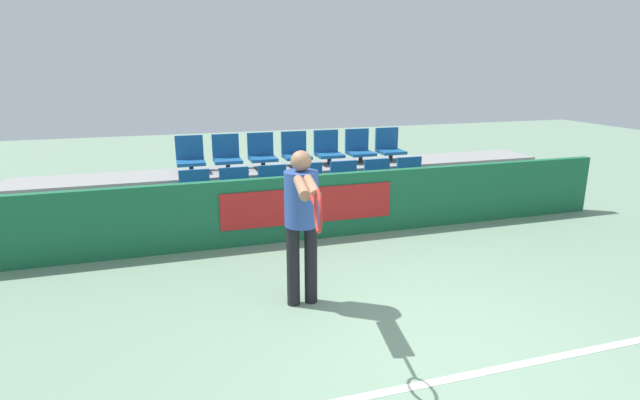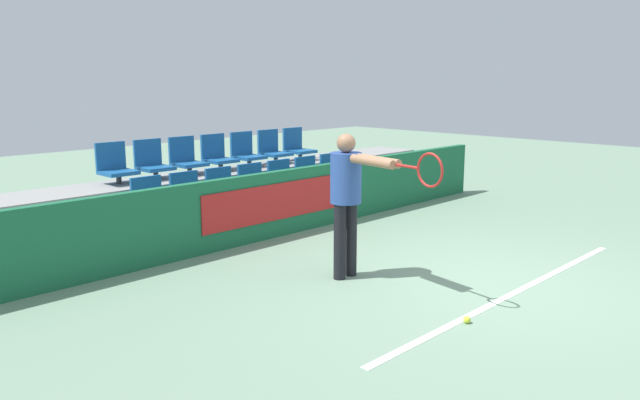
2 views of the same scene
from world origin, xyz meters
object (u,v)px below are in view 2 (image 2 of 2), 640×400
stadium_chair_0 (152,202)px  stadium_chair_4 (284,181)px  stadium_chair_2 (224,191)px  stadium_chair_8 (152,162)px  stadium_chair_3 (255,186)px  stadium_chair_5 (310,177)px  stadium_chair_10 (217,155)px  stadium_chair_9 (186,158)px  stadium_chair_13 (297,146)px  tennis_player (350,190)px  tennis_ball (467,320)px  stadium_chair_6 (335,173)px  stadium_chair_7 (115,166)px  stadium_chair_11 (246,152)px  stadium_chair_1 (189,196)px  stadium_chair_12 (273,149)px

stadium_chair_0 → stadium_chair_4: 2.25m
stadium_chair_2 → stadium_chair_8: size_ratio=1.00×
stadium_chair_3 → stadium_chair_4: size_ratio=1.00×
stadium_chair_5 → stadium_chair_10: 1.48m
stadium_chair_9 → stadium_chair_13: size_ratio=1.00×
stadium_chair_0 → tennis_player: 2.75m
stadium_chair_4 → tennis_ball: size_ratio=8.34×
stadium_chair_0 → stadium_chair_6: same height
stadium_chair_7 → tennis_ball: (0.65, -5.07, -0.94)m
stadium_chair_11 → stadium_chair_1: bearing=-152.2°
stadium_chair_1 → stadium_chair_6: same height
stadium_chair_5 → stadium_chair_8: (-2.25, 0.89, 0.37)m
stadium_chair_5 → stadium_chair_7: (-2.82, 0.89, 0.37)m
stadium_chair_4 → stadium_chair_6: same height
stadium_chair_3 → stadium_chair_5: (1.13, 0.00, 0.00)m
stadium_chair_0 → tennis_ball: size_ratio=8.34×
stadium_chair_11 → stadium_chair_13: same height
stadium_chair_1 → stadium_chair_6: 2.82m
stadium_chair_4 → stadium_chair_12: 1.12m
stadium_chair_9 → stadium_chair_11: (1.13, 0.00, 0.00)m
stadium_chair_9 → stadium_chair_7: bearing=180.0°
stadium_chair_2 → stadium_chair_7: bearing=141.7°
stadium_chair_2 → stadium_chair_12: stadium_chair_12 is taller
stadium_chair_1 → stadium_chair_10: 1.48m
stadium_chair_13 → stadium_chair_8: bearing=180.0°
stadium_chair_12 → tennis_player: 4.00m
stadium_chair_2 → stadium_chair_6: size_ratio=1.00×
stadium_chair_2 → stadium_chair_7: stadium_chair_7 is taller
stadium_chair_1 → stadium_chair_3: bearing=0.0°
stadium_chair_2 → stadium_chair_5: 1.69m
stadium_chair_2 → stadium_chair_11: (1.13, 0.89, 0.37)m
tennis_player → stadium_chair_13: bearing=63.5°
tennis_ball → stadium_chair_4: bearing=69.0°
stadium_chair_9 → stadium_chair_10: same height
stadium_chair_0 → stadium_chair_3: size_ratio=1.00×
stadium_chair_10 → stadium_chair_6: bearing=-27.8°
stadium_chair_13 → stadium_chair_12: bearing=180.0°
stadium_chair_2 → stadium_chair_12: bearing=27.8°
tennis_ball → stadium_chair_7: bearing=97.3°
stadium_chair_1 → stadium_chair_2: size_ratio=1.00×
stadium_chair_0 → stadium_chair_12: 2.98m
stadium_chair_2 → stadium_chair_9: bearing=90.0°
stadium_chair_3 → stadium_chair_5: size_ratio=1.00×
stadium_chair_4 → stadium_chair_10: bearing=122.4°
stadium_chair_0 → stadium_chair_2: 1.13m
stadium_chair_1 → stadium_chair_2: bearing=0.0°
stadium_chair_0 → stadium_chair_9: bearing=38.3°
stadium_chair_9 → tennis_player: 3.49m
stadium_chair_4 → stadium_chair_9: (-1.13, 0.89, 0.37)m
tennis_player → stadium_chair_8: bearing=104.3°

